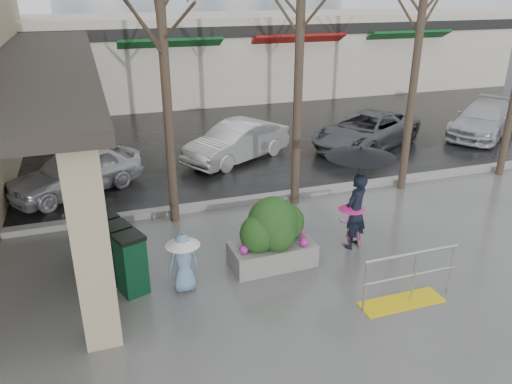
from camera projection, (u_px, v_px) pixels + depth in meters
ground at (309, 281)px, 9.79m from camera, size 120.00×120.00×0.00m
street_asphalt at (153, 84)px, 29.02m from camera, size 120.00×36.00×0.01m
curb at (247, 200)px, 13.26m from camera, size 120.00×0.30×0.15m
canopy_slab at (40, 52)px, 13.96m from camera, size 2.80×18.00×0.25m
pillar_front at (91, 245)px, 7.52m from camera, size 0.55×0.55×3.50m
pillar_back at (84, 133)px, 13.20m from camera, size 0.55×0.55×3.50m
storefront_row at (201, 56)px, 25.31m from camera, size 34.00×6.74×4.00m
handrail at (406, 284)px, 9.00m from camera, size 1.90×0.50×1.03m
tree_west at (160, 0)px, 10.39m from camera, size 3.20×3.20×6.80m
tree_mideast at (423, 7)px, 12.40m from camera, size 3.20×3.20×6.50m
woman at (358, 184)px, 10.52m from camera, size 1.48×1.48×2.32m
child_pink at (351, 218)px, 10.92m from camera, size 0.62×0.59×1.15m
child_blue at (183, 257)px, 9.27m from camera, size 0.66×0.66×1.18m
planter at (273, 233)px, 10.11m from camera, size 1.75×1.02×1.50m
news_boxes at (113, 247)px, 9.81m from camera, size 1.20×2.19×1.20m
car_a at (76, 171)px, 13.71m from camera, size 3.96×3.10×1.26m
car_b at (237, 142)px, 16.28m from camera, size 3.99×3.02×1.26m
car_c at (366, 130)px, 17.58m from camera, size 4.99×3.97×1.26m
car_d at (484, 119)px, 19.00m from camera, size 4.59×3.89×1.26m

